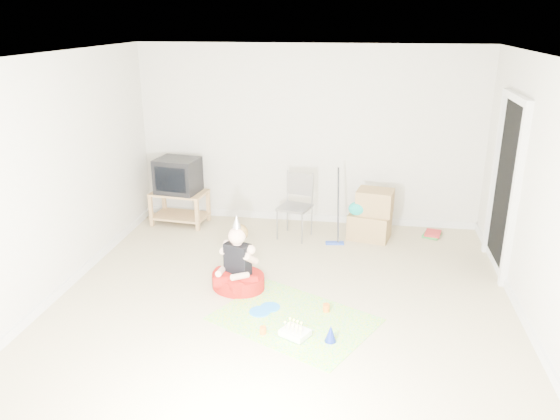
# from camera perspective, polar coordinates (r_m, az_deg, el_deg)

# --- Properties ---
(ground) EXTENTS (5.00, 5.00, 0.00)m
(ground) POSITION_cam_1_polar(r_m,az_deg,el_deg) (6.10, 0.37, -9.29)
(ground) COLOR tan
(ground) RESTS_ON ground
(doorway_recess) EXTENTS (0.02, 0.90, 2.05)m
(doorway_recess) POSITION_cam_1_polar(r_m,az_deg,el_deg) (6.98, 22.52, 2.08)
(doorway_recess) COLOR black
(doorway_recess) RESTS_ON ground
(tv_stand) EXTENTS (0.84, 0.57, 0.49)m
(tv_stand) POSITION_cam_1_polar(r_m,az_deg,el_deg) (8.27, -10.42, 0.53)
(tv_stand) COLOR #AB804D
(tv_stand) RESTS_ON ground
(crt_tv) EXTENTS (0.65, 0.57, 0.51)m
(crt_tv) POSITION_cam_1_polar(r_m,az_deg,el_deg) (8.13, -10.62, 3.57)
(crt_tv) COLOR black
(crt_tv) RESTS_ON tv_stand
(folding_chair) EXTENTS (0.51, 0.49, 0.92)m
(folding_chair) POSITION_cam_1_polar(r_m,az_deg,el_deg) (7.56, 1.55, 0.29)
(folding_chair) COLOR gray
(folding_chair) RESTS_ON ground
(cardboard_boxes) EXTENTS (0.64, 0.54, 0.70)m
(cardboard_boxes) POSITION_cam_1_polar(r_m,az_deg,el_deg) (7.67, 9.48, -0.56)
(cardboard_boxes) COLOR #9B7A4B
(cardboard_boxes) RESTS_ON ground
(floor_mop) EXTENTS (0.26, 0.34, 1.01)m
(floor_mop) POSITION_cam_1_polar(r_m,az_deg,el_deg) (7.43, 5.81, -1.68)
(floor_mop) COLOR #2240AE
(floor_mop) RESTS_ON ground
(book_pile) EXTENTS (0.30, 0.34, 0.06)m
(book_pile) POSITION_cam_1_polar(r_m,az_deg,el_deg) (8.04, 15.69, -2.44)
(book_pile) COLOR #2A7E32
(book_pile) RESTS_ON ground
(seated_woman) EXTENTS (0.80, 0.80, 0.90)m
(seated_woman) POSITION_cam_1_polar(r_m,az_deg,el_deg) (6.27, -4.41, -6.51)
(seated_woman) COLOR #AB160F
(seated_woman) RESTS_ON ground
(party_mat) EXTENTS (1.88, 1.70, 0.01)m
(party_mat) POSITION_cam_1_polar(r_m,az_deg,el_deg) (5.73, 1.49, -11.34)
(party_mat) COLOR #E4307B
(party_mat) RESTS_ON ground
(birthday_cake) EXTENTS (0.33, 0.31, 0.13)m
(birthday_cake) POSITION_cam_1_polar(r_m,az_deg,el_deg) (5.44, 1.58, -12.77)
(birthday_cake) COLOR white
(birthday_cake) RESTS_ON party_mat
(blue_plate_near) EXTENTS (0.25, 0.25, 0.01)m
(blue_plate_near) POSITION_cam_1_polar(r_m,az_deg,el_deg) (5.93, -1.04, -10.11)
(blue_plate_near) COLOR blue
(blue_plate_near) RESTS_ON party_mat
(blue_plate_far) EXTENTS (0.26, 0.26, 0.01)m
(blue_plate_far) POSITION_cam_1_polar(r_m,az_deg,el_deg) (5.85, -2.13, -10.56)
(blue_plate_far) COLOR blue
(blue_plate_far) RESTS_ON party_mat
(orange_cup_near) EXTENTS (0.10, 0.10, 0.08)m
(orange_cup_near) POSITION_cam_1_polar(r_m,az_deg,el_deg) (5.87, 4.86, -10.14)
(orange_cup_near) COLOR orange
(orange_cup_near) RESTS_ON party_mat
(orange_cup_far) EXTENTS (0.09, 0.09, 0.07)m
(orange_cup_far) POSITION_cam_1_polar(r_m,az_deg,el_deg) (5.48, -1.80, -12.46)
(orange_cup_far) COLOR orange
(orange_cup_far) RESTS_ON party_mat
(blue_party_hat) EXTENTS (0.16, 0.16, 0.17)m
(blue_party_hat) POSITION_cam_1_polar(r_m,az_deg,el_deg) (5.36, 5.31, -12.72)
(blue_party_hat) COLOR #172CA7
(blue_party_hat) RESTS_ON party_mat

